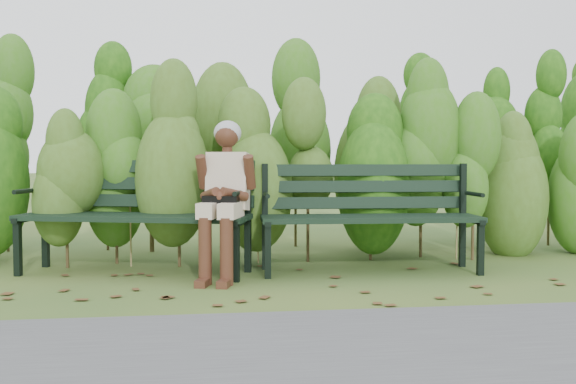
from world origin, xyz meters
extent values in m
plane|color=#315323|center=(0.00, 0.00, 0.00)|extent=(80.00, 80.00, 0.00)
cube|color=#474749|center=(0.00, -2.20, 0.01)|extent=(60.00, 2.50, 0.01)
cylinder|color=#47381E|center=(-2.14, 1.30, 0.40)|extent=(0.03, 0.03, 0.80)
ellipsoid|color=#377315|center=(-2.14, 1.30, 1.04)|extent=(0.64, 0.64, 1.44)
cylinder|color=#47381E|center=(-1.53, 1.30, 0.40)|extent=(0.03, 0.03, 0.80)
ellipsoid|color=#377315|center=(-1.53, 1.30, 1.04)|extent=(0.64, 0.64, 1.44)
cylinder|color=#47381E|center=(-0.92, 1.30, 0.40)|extent=(0.03, 0.03, 0.80)
ellipsoid|color=#377315|center=(-0.92, 1.30, 1.04)|extent=(0.64, 0.64, 1.44)
cylinder|color=#47381E|center=(-0.31, 1.30, 0.40)|extent=(0.03, 0.03, 0.80)
ellipsoid|color=#377315|center=(-0.31, 1.30, 1.04)|extent=(0.64, 0.64, 1.44)
cylinder|color=#47381E|center=(0.31, 1.30, 0.40)|extent=(0.03, 0.03, 0.80)
ellipsoid|color=#377315|center=(0.31, 1.30, 1.04)|extent=(0.64, 0.64, 1.44)
cylinder|color=#47381E|center=(0.92, 1.30, 0.40)|extent=(0.03, 0.03, 0.80)
ellipsoid|color=#377315|center=(0.92, 1.30, 1.04)|extent=(0.64, 0.64, 1.44)
cylinder|color=#47381E|center=(1.53, 1.30, 0.40)|extent=(0.03, 0.03, 0.80)
ellipsoid|color=#377315|center=(1.53, 1.30, 1.04)|extent=(0.64, 0.64, 1.44)
cylinder|color=#47381E|center=(2.14, 1.30, 0.40)|extent=(0.03, 0.03, 0.80)
ellipsoid|color=#377315|center=(2.14, 1.30, 1.04)|extent=(0.64, 0.64, 1.44)
cylinder|color=#47381E|center=(2.75, 1.30, 0.40)|extent=(0.03, 0.03, 0.80)
ellipsoid|color=#377315|center=(2.75, 1.30, 1.04)|extent=(0.64, 0.64, 1.44)
cylinder|color=#47381E|center=(-2.69, 2.30, 0.55)|extent=(0.04, 0.04, 1.10)
ellipsoid|color=#1D4D11|center=(-2.69, 2.30, 1.43)|extent=(0.70, 0.70, 1.98)
cylinder|color=#47381E|center=(-1.92, 2.30, 0.55)|extent=(0.04, 0.04, 1.10)
ellipsoid|color=#1D4D11|center=(-1.92, 2.30, 1.43)|extent=(0.70, 0.70, 1.98)
cylinder|color=#47381E|center=(-1.15, 2.30, 0.55)|extent=(0.04, 0.04, 1.10)
ellipsoid|color=#1D4D11|center=(-1.15, 2.30, 1.43)|extent=(0.70, 0.70, 1.98)
cylinder|color=#47381E|center=(-0.38, 2.30, 0.55)|extent=(0.04, 0.04, 1.10)
ellipsoid|color=#1D4D11|center=(-0.38, 2.30, 1.43)|extent=(0.70, 0.70, 1.98)
cylinder|color=#47381E|center=(0.38, 2.30, 0.55)|extent=(0.04, 0.04, 1.10)
ellipsoid|color=#1D4D11|center=(0.38, 2.30, 1.43)|extent=(0.70, 0.70, 1.98)
cylinder|color=#47381E|center=(1.15, 2.30, 0.55)|extent=(0.04, 0.04, 1.10)
ellipsoid|color=#1D4D11|center=(1.15, 2.30, 1.43)|extent=(0.70, 0.70, 1.98)
cylinder|color=#47381E|center=(1.92, 2.30, 0.55)|extent=(0.04, 0.04, 1.10)
ellipsoid|color=#1D4D11|center=(1.92, 2.30, 1.43)|extent=(0.70, 0.70, 1.98)
cylinder|color=#47381E|center=(2.69, 2.30, 0.55)|extent=(0.04, 0.04, 1.10)
ellipsoid|color=#1D4D11|center=(2.69, 2.30, 1.43)|extent=(0.70, 0.70, 1.98)
cylinder|color=#47381E|center=(3.46, 2.30, 0.55)|extent=(0.04, 0.04, 1.10)
ellipsoid|color=#1D4D11|center=(3.46, 2.30, 1.43)|extent=(0.70, 0.70, 1.98)
cube|color=brown|center=(-0.59, -0.98, 0.00)|extent=(0.11, 0.11, 0.01)
cube|color=brown|center=(2.17, 0.69, 0.00)|extent=(0.09, 0.10, 0.01)
cube|color=brown|center=(0.45, -1.01, 0.00)|extent=(0.11, 0.11, 0.01)
cube|color=brown|center=(-0.40, 0.84, 0.00)|extent=(0.11, 0.11, 0.01)
cube|color=brown|center=(0.40, -0.88, 0.00)|extent=(0.07, 0.09, 0.01)
cube|color=brown|center=(0.94, 0.23, 0.00)|extent=(0.11, 0.11, 0.01)
cube|color=brown|center=(1.35, 0.48, 0.00)|extent=(0.11, 0.11, 0.01)
cube|color=brown|center=(-1.15, 0.06, 0.00)|extent=(0.11, 0.11, 0.01)
cube|color=brown|center=(0.90, -0.77, 0.00)|extent=(0.09, 0.10, 0.01)
cube|color=brown|center=(-1.68, -0.29, 0.00)|extent=(0.10, 0.11, 0.01)
cube|color=brown|center=(-0.99, -0.46, 0.00)|extent=(0.11, 0.11, 0.01)
cube|color=brown|center=(1.98, -0.53, 0.00)|extent=(0.11, 0.11, 0.01)
cube|color=brown|center=(-2.24, -0.13, 0.00)|extent=(0.08, 0.10, 0.01)
cube|color=brown|center=(-2.22, -0.20, 0.00)|extent=(0.10, 0.11, 0.01)
cube|color=brown|center=(-1.56, 0.49, 0.00)|extent=(0.11, 0.09, 0.01)
cube|color=brown|center=(-2.33, 0.45, 0.00)|extent=(0.09, 0.10, 0.01)
cube|color=brown|center=(1.97, -0.09, 0.00)|extent=(0.11, 0.09, 0.01)
cube|color=brown|center=(0.97, -1.18, 0.00)|extent=(0.10, 0.08, 0.01)
cube|color=brown|center=(-1.88, -0.26, 0.00)|extent=(0.10, 0.08, 0.01)
cube|color=brown|center=(-0.30, 0.25, 0.00)|extent=(0.10, 0.11, 0.01)
cube|color=brown|center=(-1.83, 0.98, 0.00)|extent=(0.11, 0.11, 0.01)
cube|color=brown|center=(-2.26, 0.60, 0.00)|extent=(0.09, 0.11, 0.01)
cube|color=brown|center=(0.06, -0.82, 0.00)|extent=(0.11, 0.11, 0.01)
cube|color=brown|center=(1.34, -1.04, 0.00)|extent=(0.09, 0.10, 0.01)
cube|color=brown|center=(-0.23, 0.84, 0.00)|extent=(0.11, 0.10, 0.01)
cube|color=brown|center=(0.72, -0.59, 0.00)|extent=(0.11, 0.11, 0.01)
cube|color=brown|center=(2.58, 0.56, 0.00)|extent=(0.09, 0.10, 0.01)
cube|color=brown|center=(-1.39, -0.44, 0.00)|extent=(0.11, 0.11, 0.01)
cube|color=brown|center=(0.66, -1.17, 0.00)|extent=(0.11, 0.10, 0.01)
cube|color=brown|center=(1.09, -0.84, 0.00)|extent=(0.09, 0.11, 0.01)
cube|color=black|center=(-1.39, 0.54, 0.51)|extent=(2.01, 0.69, 0.05)
cube|color=black|center=(-1.36, 0.68, 0.51)|extent=(2.01, 0.69, 0.05)
cube|color=black|center=(-1.32, 0.82, 0.51)|extent=(2.01, 0.69, 0.05)
cube|color=black|center=(-1.28, 0.96, 0.51)|extent=(2.01, 0.69, 0.05)
cube|color=black|center=(-1.25, 1.06, 0.64)|extent=(2.00, 0.63, 0.12)
cube|color=black|center=(-1.24, 1.07, 0.80)|extent=(2.00, 0.63, 0.12)
cube|color=black|center=(-1.24, 1.09, 0.96)|extent=(2.00, 0.63, 0.12)
cube|color=black|center=(-2.34, 0.80, 0.26)|extent=(0.07, 0.07, 0.51)
cube|color=black|center=(-2.21, 1.28, 0.51)|extent=(0.07, 0.07, 1.03)
cube|color=black|center=(-2.28, 1.02, 0.49)|extent=(0.21, 0.57, 0.05)
cylinder|color=black|center=(-2.30, 0.97, 0.74)|extent=(0.16, 0.42, 0.04)
cube|color=black|center=(-0.45, 0.26, 0.26)|extent=(0.07, 0.07, 0.51)
cube|color=black|center=(-0.32, 0.73, 0.51)|extent=(0.07, 0.07, 1.03)
cube|color=black|center=(-0.39, 0.48, 0.49)|extent=(0.21, 0.57, 0.05)
cylinder|color=black|center=(-0.41, 0.42, 0.74)|extent=(0.16, 0.42, 0.04)
cube|color=black|center=(0.77, 0.34, 0.49)|extent=(1.98, 0.22, 0.04)
cube|color=black|center=(0.78, 0.48, 0.49)|extent=(1.98, 0.22, 0.04)
cube|color=black|center=(0.79, 0.62, 0.49)|extent=(1.98, 0.22, 0.04)
cube|color=black|center=(0.79, 0.76, 0.49)|extent=(1.98, 0.22, 0.04)
cube|color=black|center=(0.80, 0.86, 0.62)|extent=(1.98, 0.17, 0.12)
cube|color=black|center=(0.80, 0.87, 0.77)|extent=(1.98, 0.17, 0.12)
cube|color=black|center=(0.80, 0.89, 0.92)|extent=(1.98, 0.17, 0.12)
cube|color=black|center=(-0.17, 0.38, 0.25)|extent=(0.06, 0.06, 0.49)
cube|color=black|center=(-0.15, 0.85, 0.49)|extent=(0.06, 0.06, 0.99)
cube|color=black|center=(-0.16, 0.60, 0.47)|extent=(0.08, 0.55, 0.04)
cylinder|color=black|center=(-0.16, 0.54, 0.71)|extent=(0.06, 0.41, 0.04)
cube|color=black|center=(1.71, 0.28, 0.25)|extent=(0.06, 0.06, 0.49)
cube|color=black|center=(1.74, 0.75, 0.49)|extent=(0.06, 0.06, 0.99)
cube|color=black|center=(1.73, 0.50, 0.47)|extent=(0.08, 0.55, 0.04)
cylinder|color=black|center=(1.72, 0.45, 0.71)|extent=(0.06, 0.41, 0.04)
cube|color=beige|center=(-0.66, 0.34, 0.60)|extent=(0.25, 0.44, 0.13)
cube|color=beige|center=(-0.49, 0.29, 0.60)|extent=(0.25, 0.44, 0.13)
cylinder|color=#462516|center=(-0.71, 0.17, 0.28)|extent=(0.14, 0.14, 0.55)
cylinder|color=#462516|center=(-0.54, 0.12, 0.28)|extent=(0.14, 0.14, 0.55)
cube|color=#462516|center=(-0.73, 0.10, 0.03)|extent=(0.14, 0.22, 0.06)
cube|color=#462516|center=(-0.56, 0.05, 0.03)|extent=(0.14, 0.22, 0.06)
cube|color=beige|center=(-0.50, 0.57, 0.83)|extent=(0.42, 0.34, 0.52)
cylinder|color=#462516|center=(-0.51, 0.55, 1.11)|extent=(0.09, 0.09, 0.10)
sphere|color=#462516|center=(-0.51, 0.54, 1.24)|extent=(0.21, 0.21, 0.21)
ellipsoid|color=gray|center=(-0.50, 0.57, 1.26)|extent=(0.24, 0.23, 0.22)
cylinder|color=#462516|center=(-0.73, 0.55, 0.92)|extent=(0.14, 0.23, 0.31)
cylinder|color=#462516|center=(-0.32, 0.44, 0.92)|extent=(0.14, 0.23, 0.31)
cylinder|color=#462516|center=(-0.66, 0.40, 0.73)|extent=(0.18, 0.28, 0.13)
cylinder|color=#462516|center=(-0.46, 0.34, 0.73)|extent=(0.27, 0.22, 0.13)
sphere|color=#462516|center=(-0.58, 0.31, 0.71)|extent=(0.11, 0.11, 0.11)
cube|color=black|center=(-0.58, 0.32, 0.64)|extent=(0.32, 0.20, 0.16)
camera|label=1|loc=(-0.79, -5.36, 1.05)|focal=42.00mm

